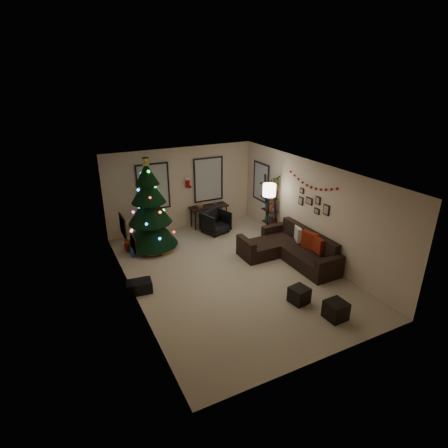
{
  "coord_description": "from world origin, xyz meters",
  "views": [
    {
      "loc": [
        -3.89,
        -7.35,
        4.82
      ],
      "look_at": [
        0.1,
        0.6,
        1.15
      ],
      "focal_mm": 29.21,
      "sensor_mm": 36.0,
      "label": 1
    }
  ],
  "objects_px": {
    "christmas_tree": "(150,212)",
    "sofa": "(290,250)",
    "desk_chair": "(216,222)",
    "bookshelf": "(270,206)",
    "desk": "(209,208)"
  },
  "relations": [
    {
      "from": "christmas_tree",
      "to": "sofa",
      "type": "height_order",
      "value": "christmas_tree"
    },
    {
      "from": "christmas_tree",
      "to": "desk",
      "type": "height_order",
      "value": "christmas_tree"
    },
    {
      "from": "desk",
      "to": "desk_chair",
      "type": "distance_m",
      "value": 0.7
    },
    {
      "from": "sofa",
      "to": "bookshelf",
      "type": "height_order",
      "value": "bookshelf"
    },
    {
      "from": "desk",
      "to": "desk_chair",
      "type": "height_order",
      "value": "desk_chair"
    },
    {
      "from": "sofa",
      "to": "bookshelf",
      "type": "distance_m",
      "value": 1.92
    },
    {
      "from": "bookshelf",
      "to": "sofa",
      "type": "bearing_deg",
      "value": -104.35
    },
    {
      "from": "bookshelf",
      "to": "christmas_tree",
      "type": "bearing_deg",
      "value": 170.1
    },
    {
      "from": "sofa",
      "to": "bookshelf",
      "type": "relative_size",
      "value": 1.36
    },
    {
      "from": "christmas_tree",
      "to": "desk_chair",
      "type": "xyz_separation_m",
      "value": [
        2.19,
        0.21,
        -0.8
      ]
    },
    {
      "from": "sofa",
      "to": "christmas_tree",
      "type": "bearing_deg",
      "value": 143.71
    },
    {
      "from": "christmas_tree",
      "to": "desk_chair",
      "type": "distance_m",
      "value": 2.34
    },
    {
      "from": "christmas_tree",
      "to": "desk",
      "type": "distance_m",
      "value": 2.46
    },
    {
      "from": "desk_chair",
      "to": "bookshelf",
      "type": "xyz_separation_m",
      "value": [
        1.52,
        -0.86,
        0.57
      ]
    },
    {
      "from": "christmas_tree",
      "to": "desk",
      "type": "bearing_deg",
      "value": 20.94
    }
  ]
}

